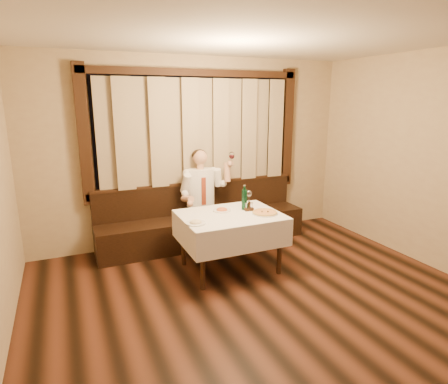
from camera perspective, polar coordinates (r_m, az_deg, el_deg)
name	(u,v)px	position (r m, az deg, el deg)	size (l,w,h in m)	color
room	(259,166)	(3.96, 5.37, 4.02)	(5.01, 6.01, 2.81)	black
banquette	(203,223)	(5.81, -3.26, -4.80)	(3.20, 0.61, 0.94)	black
dining_table	(230,222)	(4.80, 0.96, -4.58)	(1.27, 0.97, 0.76)	black
pizza	(265,213)	(4.81, 6.24, -3.13)	(0.33, 0.33, 0.04)	white
pasta_red	(222,209)	(4.89, -0.33, -2.54)	(0.23, 0.23, 0.08)	white
pasta_cream	(196,221)	(4.41, -4.35, -4.44)	(0.24, 0.24, 0.08)	white
green_bottle	(244,199)	(4.93, 3.13, -1.10)	(0.07, 0.07, 0.33)	#0F4929
table_wine_glass	(249,194)	(5.19, 3.83, -0.33)	(0.07, 0.07, 0.19)	white
cruet_caddy	(249,207)	(4.91, 3.85, -2.35)	(0.12, 0.07, 0.13)	black
seated_man	(203,192)	(5.57, -3.25, 0.07)	(0.81, 0.61, 1.46)	black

